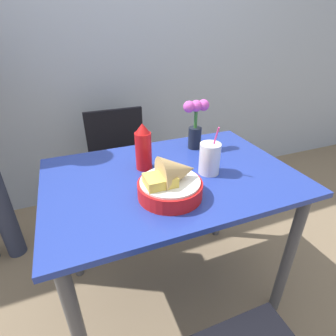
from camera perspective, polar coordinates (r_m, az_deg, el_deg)
ground_plane at (r=1.65m, az=0.55°, el=-24.73°), size 12.00×12.00×0.00m
wall_window at (r=2.11m, az=-12.77°, el=27.42°), size 7.00×0.06×2.60m
dining_table at (r=1.20m, az=0.69°, el=-6.29°), size 1.07×0.72×0.76m
chair_far_window at (r=1.88m, az=-10.41°, el=1.92°), size 0.40×0.40×0.82m
food_basket at (r=0.97m, az=0.91°, el=-3.06°), size 0.24×0.24×0.17m
ketchup_bottle at (r=1.14m, az=-5.39°, el=4.50°), size 0.07×0.07×0.21m
drink_cup at (r=1.13m, az=9.02°, el=1.86°), size 0.09×0.09×0.22m
flower_vase at (r=1.34m, az=6.01°, el=10.03°), size 0.14×0.07×0.25m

